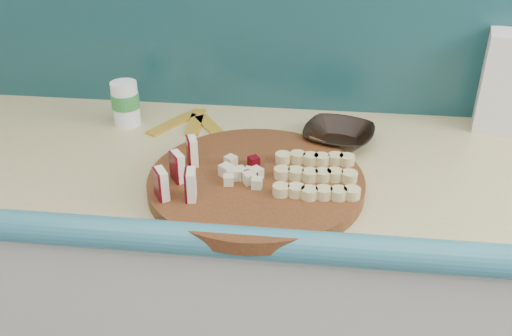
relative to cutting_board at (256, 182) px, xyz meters
The scene contains 10 objects.
kitchen_counter 0.48m from the cutting_board, 72.70° to the left, with size 2.20×0.63×0.91m.
backsplash 0.47m from the cutting_board, 84.80° to the left, with size 2.20×0.02×0.50m, color teal.
cutting_board is the anchor object (origin of this frame).
apple_wedges 0.15m from the cutting_board, 162.38° to the right, with size 0.08×0.17×0.06m.
apple_chunks 0.04m from the cutting_board, behind, with size 0.06×0.07×0.02m.
banana_slices 0.12m from the cutting_board, ahead, with size 0.17×0.17×0.02m.
brown_bowl 0.27m from the cutting_board, 52.27° to the left, with size 0.16×0.16×0.04m, color black.
flour_bag 0.66m from the cutting_board, 31.29° to the left, with size 0.14×0.10×0.23m, color white.
canister 0.44m from the cutting_board, 143.37° to the left, with size 0.07×0.07×0.11m.
banana_peel 0.33m from the cutting_board, 124.80° to the left, with size 0.21×0.17×0.01m.
Camera 1 is at (0.18, 0.42, 1.52)m, focal length 40.00 mm.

